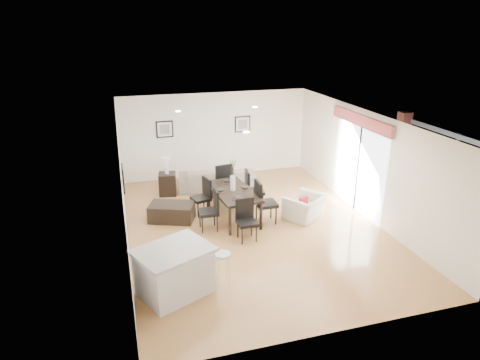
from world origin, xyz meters
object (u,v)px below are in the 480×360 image
object	(u,v)px
dining_table	(233,193)
dining_chair_wnear	(212,207)
sofa	(217,178)
side_table	(168,184)
kitchen_island	(174,271)
coffee_table	(172,212)
dining_chair_efar	(251,188)
dining_chair_enear	(263,200)
dining_chair_wfar	(204,194)
armchair	(305,207)
dining_chair_head	(246,217)
bar_stool	(223,258)
dining_chair_foot	(223,180)

from	to	relation	value
dining_table	dining_chair_wnear	bearing A→B (deg)	-149.80
sofa	side_table	world-z (taller)	sofa
dining_chair_wnear	kitchen_island	xyz separation A→B (m)	(-1.23, -2.36, -0.11)
kitchen_island	coffee_table	bearing A→B (deg)	58.88
dining_table	dining_chair_efar	distance (m)	0.81
dining_chair_efar	dining_chair_wnear	bearing A→B (deg)	132.34
dining_chair_efar	kitchen_island	distance (m)	4.16
dining_chair_wnear	coffee_table	bearing A→B (deg)	-129.81
dining_chair_enear	dining_chair_efar	world-z (taller)	dining_chair_enear
dining_chair_wnear	dining_chair_efar	world-z (taller)	dining_chair_efar
dining_chair_wfar	armchair	bearing A→B (deg)	51.55
dining_chair_head	kitchen_island	world-z (taller)	dining_chair_head
dining_chair_wnear	bar_stool	size ratio (longest dim) A/B	1.50
dining_chair_efar	bar_stool	xyz separation A→B (m)	(-1.62, -3.30, -0.00)
dining_chair_wfar	dining_chair_efar	bearing A→B (deg)	73.64
dining_chair_foot	kitchen_island	xyz separation A→B (m)	(-1.90, -3.96, -0.16)
dining_chair_wnear	side_table	bearing A→B (deg)	-161.57
dining_chair_wnear	dining_chair_wfar	distance (m)	0.95
dining_chair_enear	coffee_table	xyz separation A→B (m)	(-2.16, 0.77, -0.40)
dining_table	coffee_table	xyz separation A→B (m)	(-1.52, 0.32, -0.47)
dining_chair_head	side_table	distance (m)	3.52
bar_stool	dining_chair_head	bearing A→B (deg)	59.91
dining_chair_efar	dining_chair_wfar	bearing A→B (deg)	95.96
coffee_table	kitchen_island	bearing A→B (deg)	-75.04
dining_chair_head	side_table	bearing A→B (deg)	112.53
dining_table	bar_stool	world-z (taller)	dining_table
sofa	dining_chair_efar	distance (m)	1.76
kitchen_island	dining_chair_wnear	bearing A→B (deg)	37.86
dining_chair_enear	dining_chair_efar	size ratio (longest dim) A/B	1.05
dining_chair_foot	bar_stool	distance (m)	4.08
bar_stool	dining_table	bearing A→B (deg)	70.98
dining_chair_wfar	dining_table	bearing A→B (deg)	37.81
dining_table	dining_chair_head	xyz separation A→B (m)	(-0.00, -1.15, -0.15)
dining_table	coffee_table	bearing A→B (deg)	162.93
armchair	dining_chair_head	world-z (taller)	dining_chair_head
dining_chair_head	kitchen_island	distance (m)	2.52
dining_chair_enear	coffee_table	bearing A→B (deg)	71.80
dining_chair_efar	bar_stool	bearing A→B (deg)	160.33
sofa	dining_chair_enear	xyz separation A→B (m)	(0.55, -2.58, 0.29)
dining_table	side_table	size ratio (longest dim) A/B	2.97
armchair	dining_chair_foot	bearing A→B (deg)	-77.33
dining_chair_wfar	dining_chair_efar	size ratio (longest dim) A/B	0.92
dining_table	dining_chair_efar	bearing A→B (deg)	30.74
dining_chair_wnear	side_table	size ratio (longest dim) A/B	1.58
side_table	bar_stool	bearing A→B (deg)	-85.04
armchair	side_table	world-z (taller)	side_table
sofa	armchair	distance (m)	3.13
dining_chair_wfar	dining_chair_efar	xyz separation A→B (m)	(1.30, -0.01, 0.05)
armchair	kitchen_island	xyz separation A→B (m)	(-3.65, -2.30, 0.16)
dining_chair_enear	side_table	size ratio (longest dim) A/B	1.72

